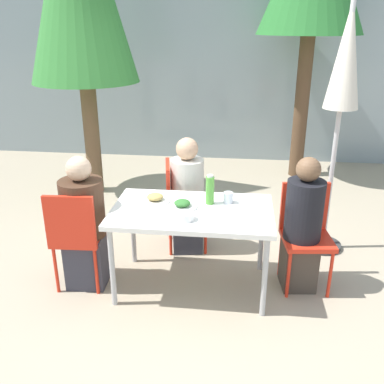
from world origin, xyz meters
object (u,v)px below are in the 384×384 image
object	(u,v)px
person_far	(187,198)
bottle	(210,190)
chair_left	(76,232)
person_right	(302,228)
closed_umbrella	(344,73)
salad_bowl	(185,216)
chair_right	(306,227)
chair_far	(179,199)
person_left	(84,227)
drinking_cup	(228,198)

from	to	relation	value
person_far	bottle	xyz separation A→B (m)	(0.25, -0.51, 0.30)
bottle	person_far	bearing A→B (deg)	116.51
chair_left	person_right	xyz separation A→B (m)	(1.85, 0.23, 0.03)
closed_umbrella	salad_bowl	size ratio (longest dim) A/B	15.82
chair_right	person_right	size ratio (longest dim) A/B	0.76
chair_far	bottle	world-z (taller)	bottle
chair_right	bottle	xyz separation A→B (m)	(-0.81, -0.05, 0.32)
person_far	closed_umbrella	size ratio (longest dim) A/B	0.49
person_left	chair_right	size ratio (longest dim) A/B	1.30
chair_left	chair_far	world-z (taller)	same
person_left	closed_umbrella	size ratio (longest dim) A/B	0.49
chair_right	person_far	size ratio (longest dim) A/B	0.77
person_left	drinking_cup	xyz separation A→B (m)	(1.18, 0.21, 0.23)
person_left	person_far	distance (m)	1.04
drinking_cup	chair_right	bearing A→B (deg)	1.97
chair_far	salad_bowl	size ratio (longest dim) A/B	5.99
chair_right	closed_umbrella	size ratio (longest dim) A/B	0.38
chair_left	bottle	distance (m)	1.16
chair_far	chair_right	bearing A→B (deg)	56.27
chair_far	drinking_cup	distance (m)	0.75
person_right	drinking_cup	world-z (taller)	person_right
person_far	closed_umbrella	bearing A→B (deg)	86.70
person_far	bottle	bearing A→B (deg)	15.88
chair_left	person_left	xyz separation A→B (m)	(0.05, 0.08, 0.01)
bottle	drinking_cup	distance (m)	0.17
person_left	bottle	distance (m)	1.09
chair_right	drinking_cup	bearing A→B (deg)	-4.67
person_right	person_far	bearing A→B (deg)	-34.54
chair_left	bottle	bearing A→B (deg)	10.88
salad_bowl	person_left	bearing A→B (deg)	170.00
person_left	chair_far	size ratio (longest dim) A/B	1.30
chair_left	drinking_cup	xyz separation A→B (m)	(1.23, 0.30, 0.25)
chair_left	salad_bowl	world-z (taller)	chair_left
chair_right	salad_bowl	size ratio (longest dim) A/B	5.99
bottle	salad_bowl	distance (m)	0.39
salad_bowl	chair_far	bearing A→B (deg)	101.34
person_right	chair_far	size ratio (longest dim) A/B	1.31
person_right	salad_bowl	world-z (taller)	person_right
chair_left	closed_umbrella	xyz separation A→B (m)	(2.18, 0.95, 1.20)
chair_right	chair_far	bearing A→B (deg)	-29.74
person_left	bottle	world-z (taller)	person_left
chair_far	salad_bowl	bearing A→B (deg)	0.71
chair_right	drinking_cup	xyz separation A→B (m)	(-0.66, -0.02, 0.25)
person_far	chair_far	bearing A→B (deg)	-122.04
bottle	drinking_cup	xyz separation A→B (m)	(0.15, 0.03, -0.07)
person_far	person_right	bearing A→B (deg)	51.46
bottle	drinking_cup	size ratio (longest dim) A/B	2.69
salad_bowl	closed_umbrella	bearing A→B (deg)	38.78
person_far	drinking_cup	xyz separation A→B (m)	(0.41, -0.48, 0.22)
bottle	salad_bowl	world-z (taller)	bottle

